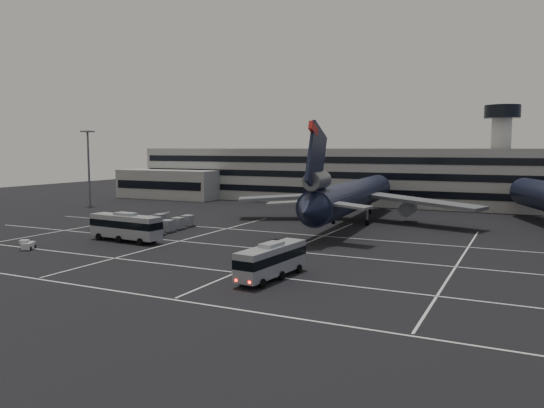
{
  "coord_description": "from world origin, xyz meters",
  "views": [
    {
      "loc": [
        41.47,
        -61.17,
        14.02
      ],
      "look_at": [
        3.81,
        16.0,
        5.0
      ],
      "focal_mm": 35.0,
      "sensor_mm": 36.0,
      "label": 1
    }
  ],
  "objects_px": {
    "trijet_main": "(352,196)",
    "uld_cluster": "(153,226)",
    "tug_a": "(132,228)",
    "bus_near": "(272,259)",
    "bus_far": "(126,226)"
  },
  "relations": [
    {
      "from": "trijet_main",
      "to": "bus_near",
      "type": "distance_m",
      "value": 45.03
    },
    {
      "from": "bus_far",
      "to": "uld_cluster",
      "type": "relative_size",
      "value": 0.75
    },
    {
      "from": "trijet_main",
      "to": "tug_a",
      "type": "distance_m",
      "value": 40.26
    },
    {
      "from": "trijet_main",
      "to": "tug_a",
      "type": "relative_size",
      "value": 24.25
    },
    {
      "from": "trijet_main",
      "to": "bus_near",
      "type": "height_order",
      "value": "trijet_main"
    },
    {
      "from": "bus_far",
      "to": "tug_a",
      "type": "bearing_deg",
      "value": 40.13
    },
    {
      "from": "bus_far",
      "to": "tug_a",
      "type": "distance_m",
      "value": 9.24
    },
    {
      "from": "bus_near",
      "to": "tug_a",
      "type": "distance_m",
      "value": 39.78
    },
    {
      "from": "trijet_main",
      "to": "uld_cluster",
      "type": "bearing_deg",
      "value": -142.13
    },
    {
      "from": "tug_a",
      "to": "trijet_main",
      "type": "bearing_deg",
      "value": 35.51
    },
    {
      "from": "bus_near",
      "to": "tug_a",
      "type": "relative_size",
      "value": 4.76
    },
    {
      "from": "bus_far",
      "to": "uld_cluster",
      "type": "bearing_deg",
      "value": 18.85
    },
    {
      "from": "trijet_main",
      "to": "bus_far",
      "type": "distance_m",
      "value": 41.94
    },
    {
      "from": "trijet_main",
      "to": "tug_a",
      "type": "xyz_separation_m",
      "value": [
        -30.19,
        -26.23,
        -4.61
      ]
    },
    {
      "from": "trijet_main",
      "to": "uld_cluster",
      "type": "height_order",
      "value": "trijet_main"
    }
  ]
}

